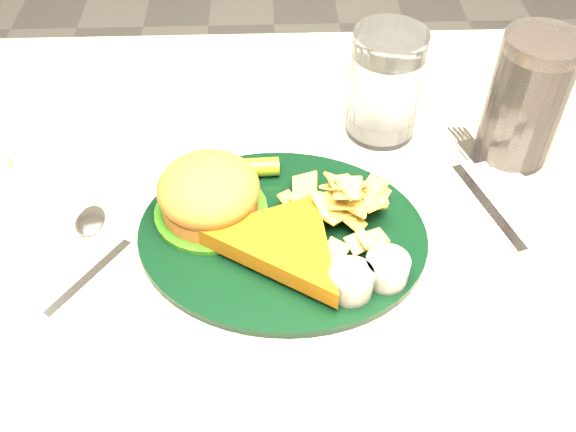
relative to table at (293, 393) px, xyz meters
name	(u,v)px	position (x,y,z in m)	size (l,w,h in m)	color
table	(293,393)	(0.00, 0.00, 0.00)	(1.20, 0.80, 0.75)	#A8A397
dinner_plate	(282,215)	(-0.01, -0.02, 0.41)	(0.31, 0.26, 0.07)	black
water_glass	(385,84)	(0.11, 0.16, 0.44)	(0.09, 0.09, 0.14)	white
cola_glass	(526,100)	(0.27, 0.11, 0.45)	(0.09, 0.09, 0.16)	black
fork_napkin	(485,199)	(0.21, 0.03, 0.38)	(0.14, 0.18, 0.01)	white
spoon	(89,275)	(-0.21, -0.07, 0.38)	(0.04, 0.16, 0.01)	white
ramekin	(29,152)	(-0.31, 0.12, 0.39)	(0.05, 0.05, 0.03)	white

